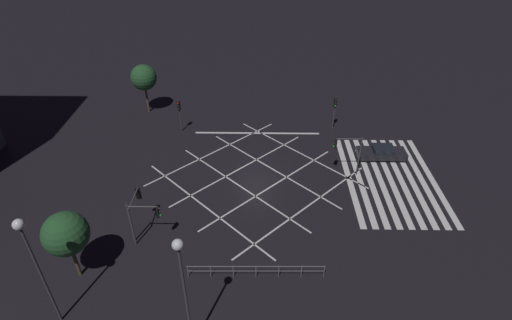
{
  "coord_description": "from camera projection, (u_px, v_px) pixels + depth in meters",
  "views": [
    {
      "loc": [
        -28.15,
        -0.46,
        20.89
      ],
      "look_at": [
        0.0,
        0.0,
        1.79
      ],
      "focal_mm": 28.0,
      "sensor_mm": 36.0,
      "label": 1
    }
  ],
  "objects": [
    {
      "name": "road_markings",
      "position": [
        353.0,
        175.0,
        35.21
      ],
      "size": [
        19.21,
        25.18,
        0.01
      ],
      "color": "silver",
      "rests_on": "ground_plane"
    },
    {
      "name": "traffic_light_nw_main",
      "position": [
        136.0,
        205.0,
        28.2
      ],
      "size": [
        2.64,
        0.36,
        3.33
      ],
      "color": "#424244",
      "rests_on": "ground_plane"
    },
    {
      "name": "street_tree_near",
      "position": [
        144.0,
        78.0,
        43.09
      ],
      "size": [
        2.79,
        2.79,
        5.48
      ],
      "color": "brown",
      "rests_on": "ground_plane"
    },
    {
      "name": "street_lamp_west",
      "position": [
        30.0,
        249.0,
        20.09
      ],
      "size": [
        0.57,
        0.57,
        7.87
      ],
      "color": "#424244",
      "rests_on": "ground_plane"
    },
    {
      "name": "ground_plane",
      "position": [
        256.0,
        177.0,
        35.02
      ],
      "size": [
        200.0,
        200.0,
        0.0
      ],
      "primitive_type": "plane",
      "color": "black"
    },
    {
      "name": "traffic_light_ne_main",
      "position": [
        179.0,
        110.0,
        40.21
      ],
      "size": [
        0.39,
        0.36,
        3.5
      ],
      "rotation": [
        0.0,
        0.0,
        3.14
      ],
      "color": "#424244",
      "rests_on": "ground_plane"
    },
    {
      "name": "traffic_light_median_south",
      "position": [
        346.0,
        148.0,
        33.78
      ],
      "size": [
        0.36,
        2.43,
        3.81
      ],
      "rotation": [
        0.0,
        0.0,
        1.57
      ],
      "color": "#424244",
      "rests_on": "ground_plane"
    },
    {
      "name": "traffic_light_se_main",
      "position": [
        335.0,
        107.0,
        40.74
      ],
      "size": [
        0.39,
        0.36,
        3.5
      ],
      "rotation": [
        0.0,
        0.0,
        3.14
      ],
      "color": "#424244",
      "rests_on": "ground_plane"
    },
    {
      "name": "street_tree_far",
      "position": [
        66.0,
        234.0,
        24.09
      ],
      "size": [
        2.8,
        2.8,
        5.07
      ],
      "color": "brown",
      "rests_on": "ground_plane"
    },
    {
      "name": "pedestrian_railing",
      "position": [
        256.0,
        270.0,
        25.6
      ],
      "size": [
        0.19,
        8.84,
        1.05
      ],
      "rotation": [
        0.0,
        0.0,
        -1.55
      ],
      "color": "gray",
      "rests_on": "ground_plane"
    },
    {
      "name": "street_lamp_east",
      "position": [
        182.0,
        274.0,
        18.77
      ],
      "size": [
        0.54,
        0.54,
        8.13
      ],
      "color": "#424244",
      "rests_on": "ground_plane"
    },
    {
      "name": "traffic_light_nw_cross",
      "position": [
        147.0,
        215.0,
        27.22
      ],
      "size": [
        0.36,
        2.31,
        3.4
      ],
      "rotation": [
        0.0,
        0.0,
        -1.57
      ],
      "color": "#424244",
      "rests_on": "ground_plane"
    },
    {
      "name": "waiting_car",
      "position": [
        382.0,
        153.0,
        37.19
      ],
      "size": [
        1.71,
        4.52,
        1.21
      ],
      "rotation": [
        0.0,
        0.0,
        1.57
      ],
      "color": "black",
      "rests_on": "ground_plane"
    }
  ]
}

